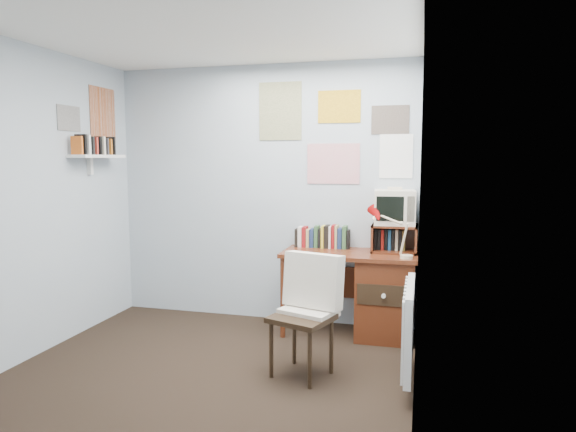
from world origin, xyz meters
name	(u,v)px	position (x,y,z in m)	size (l,w,h in m)	color
ground	(187,393)	(0.00, 0.00, 0.00)	(3.50, 3.50, 0.00)	black
back_wall	(263,194)	(0.00, 1.75, 1.25)	(3.00, 0.02, 2.50)	#A7B4BF
right_wall	(418,219)	(1.50, 0.00, 1.25)	(0.02, 3.50, 2.50)	#A7B4BF
ceiling	(179,15)	(0.00, 0.00, 2.50)	(3.00, 3.50, 0.02)	white
desk	(379,292)	(1.17, 1.48, 0.41)	(1.20, 0.55, 0.76)	#5A2714
desk_chair	(302,318)	(0.69, 0.49, 0.44)	(0.45, 0.43, 0.87)	black
desk_lamp	(407,236)	(1.41, 1.31, 0.95)	(0.27, 0.23, 0.39)	red
tv_riser	(394,238)	(1.29, 1.59, 0.89)	(0.40, 0.30, 0.25)	#5A2714
crt_tv	(395,206)	(1.28, 1.61, 1.18)	(0.36, 0.33, 0.34)	beige
book_row	(327,236)	(0.66, 1.66, 0.87)	(0.60, 0.14, 0.22)	#5A2714
radiator	(410,326)	(1.46, 0.55, 0.42)	(0.09, 0.80, 0.60)	white
wall_shelf	(97,156)	(-1.40, 1.10, 1.62)	(0.20, 0.62, 0.24)	white
posters_back	(334,132)	(0.70, 1.74, 1.85)	(1.20, 0.01, 0.90)	white
posters_left	(87,115)	(-1.49, 1.10, 2.00)	(0.01, 0.70, 0.60)	white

